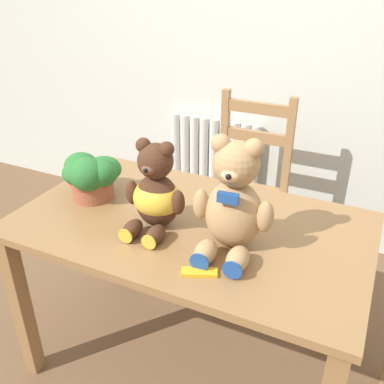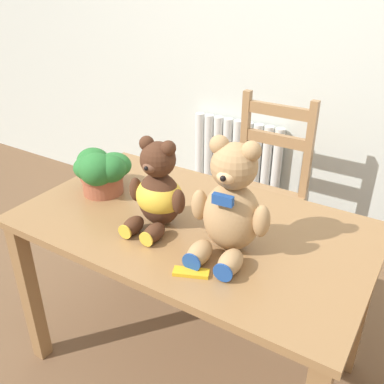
{
  "view_description": "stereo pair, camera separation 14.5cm",
  "coord_description": "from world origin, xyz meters",
  "px_view_note": "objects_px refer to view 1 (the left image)",
  "views": [
    {
      "loc": [
        0.59,
        -0.84,
        1.59
      ],
      "look_at": [
        0.04,
        0.32,
        0.91
      ],
      "focal_mm": 40.0,
      "sensor_mm": 36.0,
      "label": 1
    },
    {
      "loc": [
        0.72,
        -0.77,
        1.59
      ],
      "look_at": [
        0.04,
        0.32,
        0.91
      ],
      "focal_mm": 40.0,
      "sensor_mm": 36.0,
      "label": 2
    }
  ],
  "objects_px": {
    "teddy_bear_left": "(156,194)",
    "teddy_bear_right": "(233,203)",
    "wooden_chair_behind": "(245,193)",
    "potted_plant": "(91,174)",
    "chocolate_bar": "(199,272)"
  },
  "relations": [
    {
      "from": "potted_plant",
      "to": "chocolate_bar",
      "type": "relative_size",
      "value": 2.35
    },
    {
      "from": "wooden_chair_behind",
      "to": "chocolate_bar",
      "type": "xyz_separation_m",
      "value": [
        0.19,
        -1.02,
        0.26
      ]
    },
    {
      "from": "wooden_chair_behind",
      "to": "teddy_bear_right",
      "type": "height_order",
      "value": "teddy_bear_right"
    },
    {
      "from": "teddy_bear_left",
      "to": "potted_plant",
      "type": "distance_m",
      "value": 0.35
    },
    {
      "from": "wooden_chair_behind",
      "to": "potted_plant",
      "type": "height_order",
      "value": "wooden_chair_behind"
    },
    {
      "from": "teddy_bear_right",
      "to": "chocolate_bar",
      "type": "relative_size",
      "value": 3.5
    },
    {
      "from": "teddy_bear_right",
      "to": "chocolate_bar",
      "type": "bearing_deg",
      "value": 74.86
    },
    {
      "from": "wooden_chair_behind",
      "to": "potted_plant",
      "type": "bearing_deg",
      "value": 61.69
    },
    {
      "from": "teddy_bear_right",
      "to": "potted_plant",
      "type": "height_order",
      "value": "teddy_bear_right"
    },
    {
      "from": "wooden_chair_behind",
      "to": "teddy_bear_left",
      "type": "relative_size",
      "value": 3.01
    },
    {
      "from": "wooden_chair_behind",
      "to": "chocolate_bar",
      "type": "relative_size",
      "value": 8.92
    },
    {
      "from": "teddy_bear_left",
      "to": "teddy_bear_right",
      "type": "distance_m",
      "value": 0.29
    },
    {
      "from": "teddy_bear_left",
      "to": "teddy_bear_right",
      "type": "bearing_deg",
      "value": 176.96
    },
    {
      "from": "wooden_chair_behind",
      "to": "teddy_bear_left",
      "type": "distance_m",
      "value": 0.92
    },
    {
      "from": "chocolate_bar",
      "to": "teddy_bear_left",
      "type": "bearing_deg",
      "value": 143.91
    }
  ]
}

